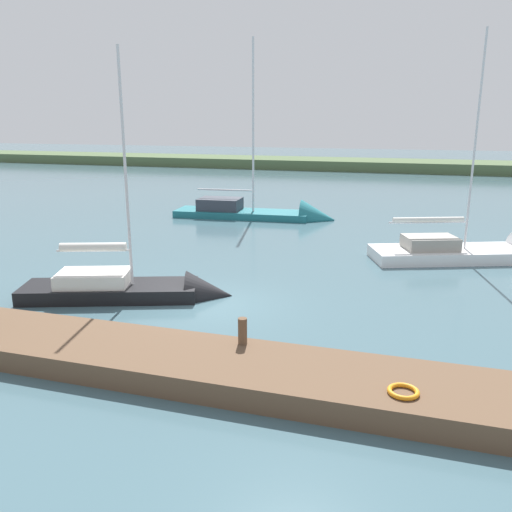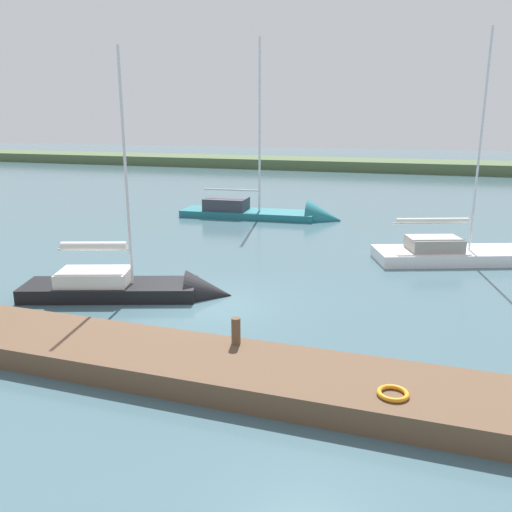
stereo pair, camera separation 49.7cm
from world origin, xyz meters
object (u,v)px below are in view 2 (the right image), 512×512
mooring_post_near (236,331)px  sailboat_inner_slip (139,293)px  sailboat_far_left (492,256)px  life_ring_buoy (393,393)px  sailboat_mid_channel (274,215)px

mooring_post_near → sailboat_inner_slip: size_ratio=0.07×
sailboat_far_left → sailboat_inner_slip: (12.34, 9.20, -0.06)m
life_ring_buoy → sailboat_inner_slip: size_ratio=0.07×
sailboat_mid_channel → sailboat_inner_slip: bearing=-95.2°
sailboat_inner_slip → mooring_post_near: bearing=-56.1°
sailboat_inner_slip → sailboat_mid_channel: bearing=70.0°
mooring_post_near → life_ring_buoy: bearing=160.6°
mooring_post_near → sailboat_inner_slip: sailboat_inner_slip is taller
sailboat_far_left → sailboat_mid_channel: 13.86m
life_ring_buoy → sailboat_inner_slip: 10.52m
mooring_post_near → sailboat_mid_channel: bearing=-76.2°
sailboat_far_left → sailboat_mid_channel: sailboat_mid_channel is taller
sailboat_far_left → sailboat_inner_slip: bearing=-164.0°
mooring_post_near → sailboat_mid_channel: (4.88, -19.85, -0.73)m
mooring_post_near → life_ring_buoy: (-3.96, 1.39, -0.29)m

